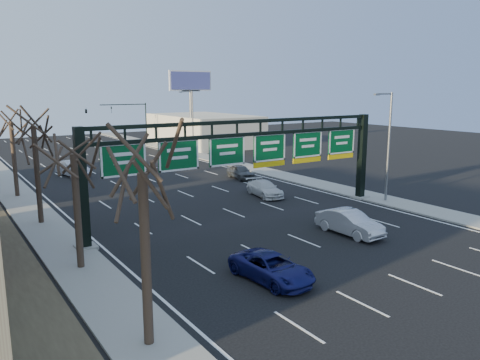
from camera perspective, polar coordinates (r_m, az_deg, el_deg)
ground at (r=28.21m, az=10.47°, el=-8.35°), size 160.00×160.00×0.00m
sidewalk_left at (r=40.44m, az=-24.41°, el=-3.14°), size 3.00×120.00×0.12m
sidewalk_right at (r=50.95m, az=5.17°, el=0.58°), size 3.00×120.00×0.12m
lane_markings at (r=44.19m, az=-7.87°, el=-1.17°), size 21.60×120.00×0.01m
sign_gantry at (r=33.23m, az=1.31°, el=3.00°), size 24.60×1.20×7.20m
building_right_distant at (r=79.36m, az=-4.44°, el=6.11°), size 12.00×20.00×5.00m
tree_near at (r=16.17m, az=-11.97°, el=4.44°), size 3.60×3.60×8.86m
tree_gantry at (r=24.75m, az=-19.80°, el=5.38°), size 3.60×3.60×8.48m
tree_mid at (r=34.47m, az=-24.03°, el=7.74°), size 3.60×3.60×9.24m
tree_far at (r=44.36m, az=-26.28°, el=7.60°), size 3.60×3.60×8.86m
streetlight_near at (r=40.17m, az=17.59°, el=4.53°), size 2.15×0.22×9.00m
streetlight_far at (r=66.82m, az=-5.89°, el=7.39°), size 2.15×0.22×9.00m
billboard_right at (r=72.27m, az=-6.04°, el=10.82°), size 7.00×0.50×12.00m
traffic_signal_mast at (r=77.95m, az=-15.61°, el=7.86°), size 10.16×0.54×7.00m
car_blue_suv at (r=23.39m, az=3.87°, el=-10.60°), size 2.57×4.92×1.32m
car_silver_sedan at (r=31.17m, az=13.20°, el=-5.07°), size 1.77×4.79×1.56m
car_white_wagon at (r=41.16m, az=3.03°, el=-1.05°), size 2.58×4.82×1.33m
car_grey_far at (r=49.12m, az=0.08°, el=1.01°), size 2.23×4.39×1.43m
car_silver_distant at (r=53.61m, az=-19.72°, el=1.33°), size 2.66×5.31×1.67m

